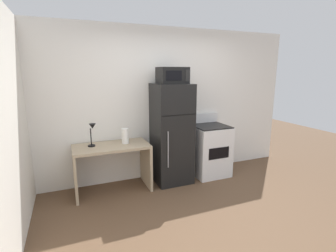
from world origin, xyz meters
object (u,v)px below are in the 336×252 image
at_px(desk, 112,159).
at_px(microwave, 173,75).
at_px(paper_towel_roll, 125,136).
at_px(desk_lamp, 92,131).
at_px(oven_range, 209,150).
at_px(refrigerator, 172,134).

bearing_deg(desk, microwave, -1.20).
bearing_deg(paper_towel_roll, microwave, -3.60).
bearing_deg(desk_lamp, oven_range, -1.49).
bearing_deg(desk, desk_lamp, 169.81).
xyz_separation_m(desk_lamp, microwave, (1.28, -0.07, 0.81)).
distance_m(desk_lamp, microwave, 1.52).
bearing_deg(desk_lamp, desk, -10.19).
xyz_separation_m(desk, microwave, (1.02, -0.02, 1.28)).
bearing_deg(refrigerator, desk, 179.99).
height_order(desk, paper_towel_roll, paper_towel_roll).
bearing_deg(microwave, refrigerator, 90.33).
bearing_deg(refrigerator, microwave, -89.67).
relative_size(desk, paper_towel_roll, 4.79).
bearing_deg(desk_lamp, microwave, -3.07).
distance_m(paper_towel_roll, oven_range, 1.59).
bearing_deg(refrigerator, desk_lamp, 177.88).
bearing_deg(desk, refrigerator, -0.01).
bearing_deg(microwave, desk_lamp, 176.93).
height_order(desk_lamp, refrigerator, refrigerator).
relative_size(desk, oven_range, 1.05).
bearing_deg(desk, paper_towel_roll, 7.02).
xyz_separation_m(desk_lamp, paper_towel_roll, (0.49, -0.02, -0.12)).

